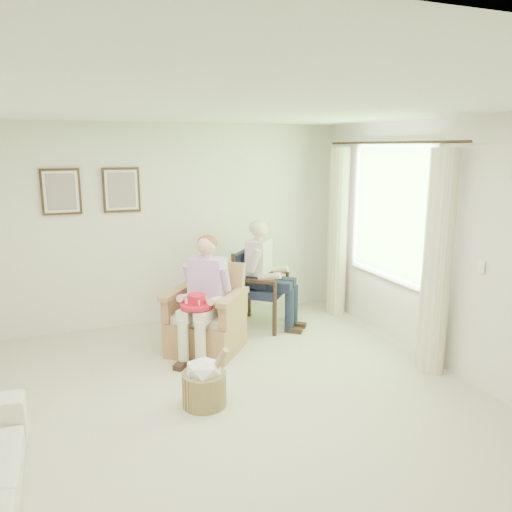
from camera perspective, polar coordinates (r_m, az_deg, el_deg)
name	(u,v)px	position (r m, az deg, el deg)	size (l,w,h in m)	color
floor	(225,423)	(4.49, -3.51, -18.53)	(5.50, 5.50, 0.00)	beige
back_wall	(159,226)	(6.60, -11.05, 3.41)	(5.00, 0.04, 2.60)	silver
front_wall	(508,495)	(1.79, 26.84, -23.20)	(5.00, 0.04, 2.60)	silver
right_wall	(468,252)	(5.28, 23.05, 0.43)	(0.04, 5.50, 2.60)	silver
ceiling	(221,106)	(3.86, -4.04, 16.76)	(5.00, 5.50, 0.02)	white
window	(391,209)	(6.11, 15.20, 5.20)	(0.13, 2.50, 1.63)	#2D6B23
curtain_left	(437,264)	(5.35, 19.98, -0.82)	(0.34, 0.34, 2.30)	beige
curtain_right	(337,233)	(6.91, 9.29, 2.61)	(0.34, 0.34, 2.30)	beige
framed_print_left	(61,192)	(6.41, -21.39, 6.85)	(0.45, 0.05, 0.55)	#382114
framed_print_right	(121,190)	(6.45, -15.13, 7.30)	(0.45, 0.05, 0.55)	#382114
wicker_armchair	(205,324)	(5.81, -5.83, -7.71)	(0.78, 0.77, 0.99)	tan
wood_armchair	(259,284)	(6.55, 0.31, -3.27)	(0.64, 0.60, 0.98)	black
person_wicker	(208,289)	(5.54, -5.56, -3.72)	(0.40, 0.62, 1.33)	beige
person_dark	(263,267)	(6.34, 0.86, -1.29)	(0.40, 0.63, 1.37)	#171C34
red_hat	(196,303)	(5.40, -6.82, -5.33)	(0.36, 0.36, 0.14)	red
hatbox	(204,382)	(4.66, -5.92, -14.10)	(0.51, 0.51, 0.59)	tan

